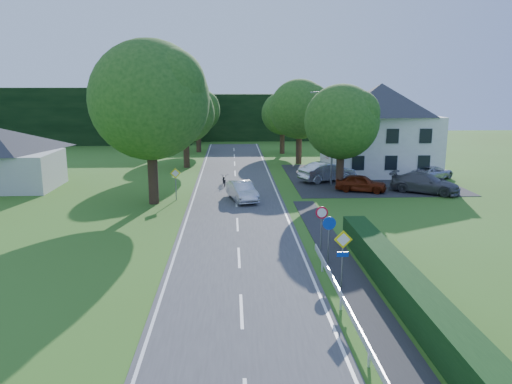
{
  "coord_description": "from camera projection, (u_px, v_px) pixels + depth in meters",
  "views": [
    {
      "loc": [
        -0.31,
        -11.7,
        8.55
      ],
      "look_at": [
        1.17,
        18.34,
        2.01
      ],
      "focal_mm": 35.0,
      "sensor_mm": 36.0,
      "label": 1
    }
  ],
  "objects": [
    {
      "name": "parasol",
      "position": [
        331.0,
        165.0,
        47.65
      ],
      "size": [
        2.08,
        2.11,
        1.79
      ],
      "primitive_type": "imported",
      "rotation": [
        0.0,
        0.0,
        -0.07
      ],
      "color": "#B2230E",
      "rests_on": "parking_pad"
    },
    {
      "name": "moving_car",
      "position": [
        242.0,
        191.0,
        37.03
      ],
      "size": [
        2.5,
        4.55,
        1.42
      ],
      "primitive_type": "imported",
      "rotation": [
        0.0,
        0.0,
        0.24
      ],
      "color": "silver",
      "rests_on": "road"
    },
    {
      "name": "house_white",
      "position": [
        380.0,
        128.0,
        48.12
      ],
      "size": [
        10.6,
        8.4,
        8.6
      ],
      "color": "white",
      "rests_on": "ground"
    },
    {
      "name": "parked_car_red",
      "position": [
        361.0,
        183.0,
        40.1
      ],
      "size": [
        4.34,
        2.87,
        1.37
      ],
      "primitive_type": "imported",
      "rotation": [
        0.0,
        0.0,
        1.23
      ],
      "color": "#651F0B",
      "rests_on": "parking_pad"
    },
    {
      "name": "road",
      "position": [
        237.0,
        216.0,
        32.76
      ],
      "size": [
        7.0,
        80.0,
        0.04
      ],
      "primitive_type": "cube",
      "color": "#3D3D40",
      "rests_on": "ground"
    },
    {
      "name": "parking_pad",
      "position": [
        365.0,
        178.0,
        46.03
      ],
      "size": [
        14.0,
        16.0,
        0.04
      ],
      "primitive_type": "cube",
      "color": "#262629",
      "rests_on": "ground"
    },
    {
      "name": "tree_right_back",
      "position": [
        282.0,
        123.0,
        61.53
      ],
      "size": [
        6.2,
        6.2,
        7.56
      ],
      "primitive_type": null,
      "color": "#1F4B16",
      "rests_on": "ground"
    },
    {
      "name": "line_edge_right",
      "position": [
        286.0,
        215.0,
        32.91
      ],
      "size": [
        0.12,
        80.0,
        0.01
      ],
      "primitive_type": "cube",
      "color": "white",
      "rests_on": "road"
    },
    {
      "name": "hedge_right",
      "position": [
        487.0,
        384.0,
        13.42
      ],
      "size": [
        1.2,
        30.0,
        1.3
      ],
      "primitive_type": "cube",
      "color": "black",
      "rests_on": "ground"
    },
    {
      "name": "tree_left_back",
      "position": [
        198.0,
        120.0,
        62.92
      ],
      "size": [
        6.6,
        6.6,
        8.07
      ],
      "primitive_type": null,
      "color": "#1F4B16",
      "rests_on": "ground"
    },
    {
      "name": "parked_car_silver_a",
      "position": [
        327.0,
        172.0,
        44.3
      ],
      "size": [
        5.44,
        3.76,
        1.7
      ],
      "primitive_type": "imported",
      "rotation": [
        0.0,
        0.0,
        2.0
      ],
      "color": "silver",
      "rests_on": "parking_pad"
    },
    {
      "name": "motorcycle",
      "position": [
        224.0,
        179.0,
        42.7
      ],
      "size": [
        0.87,
        1.96,
        1.0
      ],
      "primitive_type": "imported",
      "rotation": [
        0.0,
        0.0,
        0.11
      ],
      "color": "black",
      "rests_on": "road"
    },
    {
      "name": "parked_car_silver_b",
      "position": [
        433.0,
        172.0,
        45.43
      ],
      "size": [
        4.73,
        3.99,
        1.2
      ],
      "primitive_type": "imported",
      "rotation": [
        0.0,
        0.0,
        2.13
      ],
      "color": "silver",
      "rests_on": "parking_pad"
    },
    {
      "name": "line_centre",
      "position": [
        237.0,
        216.0,
        32.76
      ],
      "size": [
        0.12,
        80.0,
        0.01
      ],
      "primitive_type": null,
      "color": "white",
      "rests_on": "road"
    },
    {
      "name": "footpath",
      "position": [
        404.0,
        365.0,
        15.43
      ],
      "size": [
        1.5,
        44.0,
        0.04
      ],
      "primitive_type": "cube",
      "color": "#262629",
      "rests_on": "ground"
    },
    {
      "name": "treeline_left",
      "position": [
        38.0,
        116.0,
        71.56
      ],
      "size": [
        44.0,
        6.0,
        8.0
      ],
      "primitive_type": "cube",
      "color": "black",
      "rests_on": "ground"
    },
    {
      "name": "sign_priority_right",
      "position": [
        343.0,
        249.0,
        20.86
      ],
      "size": [
        0.78,
        0.09,
        2.59
      ],
      "color": "slate",
      "rests_on": "ground"
    },
    {
      "name": "tree_left_far",
      "position": [
        186.0,
        126.0,
        51.13
      ],
      "size": [
        7.0,
        7.0,
        8.58
      ],
      "primitive_type": null,
      "color": "#1F4B16",
      "rests_on": "ground"
    },
    {
      "name": "tree_right_mid",
      "position": [
        341.0,
        138.0,
        40.07
      ],
      "size": [
        7.0,
        7.0,
        8.58
      ],
      "primitive_type": null,
      "color": "#1F4B16",
      "rests_on": "ground"
    },
    {
      "name": "sign_roundabout",
      "position": [
        329.0,
        231.0,
        23.82
      ],
      "size": [
        0.64,
        0.08,
        2.37
      ],
      "color": "slate",
      "rests_on": "ground"
    },
    {
      "name": "treeline_right",
      "position": [
        285.0,
        117.0,
        77.3
      ],
      "size": [
        30.0,
        5.0,
        7.0
      ],
      "primitive_type": "cube",
      "color": "black",
      "rests_on": "ground"
    },
    {
      "name": "sign_speed_limit",
      "position": [
        322.0,
        218.0,
        25.74
      ],
      "size": [
        0.64,
        0.11,
        2.37
      ],
      "color": "slate",
      "rests_on": "ground"
    },
    {
      "name": "sign_priority_left",
      "position": [
        176.0,
        178.0,
        37.05
      ],
      "size": [
        0.78,
        0.09,
        2.44
      ],
      "color": "slate",
      "rests_on": "ground"
    },
    {
      "name": "tree_main",
      "position": [
        151.0,
        123.0,
        35.15
      ],
      "size": [
        9.4,
        9.4,
        11.64
      ],
      "primitive_type": null,
      "color": "#1F4B16",
      "rests_on": "ground"
    },
    {
      "name": "line_edge_left",
      "position": [
        187.0,
        217.0,
        32.6
      ],
      "size": [
        0.12,
        80.0,
        0.01
      ],
      "primitive_type": "cube",
      "color": "white",
      "rests_on": "road"
    },
    {
      "name": "tree_right_far",
      "position": [
        299.0,
        122.0,
        53.61
      ],
      "size": [
        7.4,
        7.4,
        9.09
      ],
      "primitive_type": null,
      "color": "#1F4B16",
      "rests_on": "ground"
    },
    {
      "name": "parked_car_grey",
      "position": [
        425.0,
        183.0,
        39.66
      ],
      "size": [
        5.66,
        4.73,
        1.55
      ],
      "primitive_type": "imported",
      "rotation": [
        0.0,
        0.0,
        0.99
      ],
      "color": "#4D4C51",
      "rests_on": "parking_pad"
    },
    {
      "name": "streetlight",
      "position": [
        331.0,
        133.0,
        41.96
      ],
      "size": [
        2.03,
        0.18,
        8.0
      ],
      "color": "slate",
      "rests_on": "ground"
    }
  ]
}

